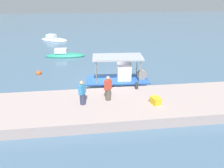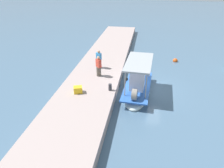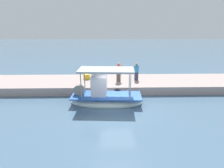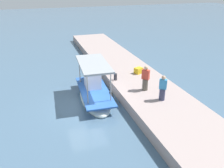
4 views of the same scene
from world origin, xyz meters
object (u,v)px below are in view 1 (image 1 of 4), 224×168
(fisherman_near_bollard, at_px, (82,94))
(marker_buoy, at_px, (39,73))
(fisherman_by_crate, at_px, (108,89))
(main_fishing_boat, at_px, (119,81))
(mooring_bollard, at_px, (137,86))
(cargo_crate, at_px, (156,101))
(moored_boat_mid, at_px, (54,39))
(moored_boat_near, at_px, (65,55))

(fisherman_near_bollard, distance_m, marker_buoy, 8.50)
(fisherman_by_crate, bearing_deg, main_fishing_boat, 70.13)
(main_fishing_boat, xyz_separation_m, mooring_bollard, (1.07, -1.92, 0.46))
(main_fishing_boat, bearing_deg, mooring_bollard, -60.87)
(fisherman_by_crate, height_order, cargo_crate, fisherman_by_crate)
(main_fishing_boat, relative_size, fisherman_by_crate, 3.18)
(fisherman_by_crate, distance_m, cargo_crate, 3.12)
(cargo_crate, bearing_deg, marker_buoy, 139.73)
(fisherman_near_bollard, distance_m, fisherman_by_crate, 1.69)
(main_fishing_boat, relative_size, cargo_crate, 9.06)
(main_fishing_boat, distance_m, mooring_bollard, 2.24)
(cargo_crate, height_order, marker_buoy, cargo_crate)
(main_fishing_boat, relative_size, moored_boat_mid, 1.10)
(fisherman_near_bollard, bearing_deg, moored_boat_mid, 103.56)
(fisherman_by_crate, xyz_separation_m, cargo_crate, (2.95, -0.86, -0.54))
(main_fishing_boat, distance_m, moored_boat_near, 10.30)
(fisherman_by_crate, bearing_deg, moored_boat_near, 108.89)
(marker_buoy, xyz_separation_m, moored_boat_near, (1.93, 5.29, 0.08))
(main_fishing_boat, relative_size, marker_buoy, 11.00)
(mooring_bollard, xyz_separation_m, marker_buoy, (-8.31, 5.44, -0.85))
(fisherman_by_crate, bearing_deg, fisherman_near_bollard, -167.83)
(mooring_bollard, xyz_separation_m, moored_boat_mid, (-9.01, 19.53, -0.78))
(main_fishing_boat, xyz_separation_m, moored_boat_near, (-5.31, 8.82, -0.31))
(fisherman_by_crate, distance_m, moored_boat_mid, 21.97)
(mooring_bollard, height_order, moored_boat_near, mooring_bollard)
(mooring_bollard, relative_size, moored_boat_mid, 0.10)
(main_fishing_boat, xyz_separation_m, cargo_crate, (1.77, -4.11, 0.44))
(cargo_crate, relative_size, marker_buoy, 1.21)
(fisherman_near_bollard, xyz_separation_m, mooring_bollard, (3.89, 1.69, -0.49))
(main_fishing_boat, relative_size, moored_boat_near, 1.13)
(fisherman_by_crate, relative_size, moored_boat_near, 0.35)
(main_fishing_boat, xyz_separation_m, marker_buoy, (-7.24, 3.53, -0.39))
(cargo_crate, xyz_separation_m, moored_boat_near, (-7.08, 12.93, -0.76))
(fisherman_near_bollard, bearing_deg, cargo_crate, -6.22)
(fisherman_near_bollard, relative_size, fisherman_by_crate, 0.95)
(cargo_crate, distance_m, marker_buoy, 11.84)
(fisherman_by_crate, xyz_separation_m, marker_buoy, (-6.07, 6.78, -1.37))
(cargo_crate, bearing_deg, fisherman_near_bollard, 173.78)
(main_fishing_boat, bearing_deg, fisherman_by_crate, -109.87)
(main_fishing_boat, bearing_deg, marker_buoy, 154.03)
(moored_boat_near, height_order, moored_boat_mid, moored_boat_near)
(fisherman_by_crate, bearing_deg, moored_boat_mid, 107.98)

